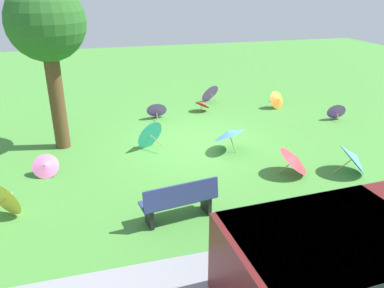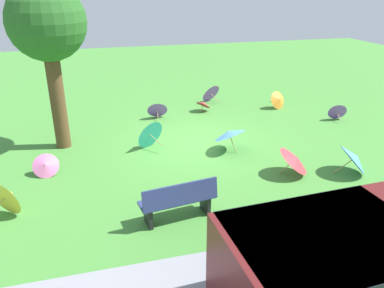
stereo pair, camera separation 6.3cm
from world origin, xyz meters
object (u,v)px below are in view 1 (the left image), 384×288
Objects in this scene: park_bench at (180,201)px; parasol_blue_1 at (355,158)px; van_dark at (370,259)px; shade_tree at (46,26)px; parasol_red_0 at (295,159)px; parasol_purple_4 at (209,92)px; parasol_yellow_0 at (8,196)px; parasol_purple_1 at (336,110)px; parasol_pink_1 at (45,166)px; parasol_blue_0 at (229,133)px; parasol_orange_0 at (278,100)px; parasol_red_1 at (203,104)px; parasol_purple_0 at (156,109)px; parasol_teal_1 at (148,133)px.

park_bench is 4.94m from parasol_blue_1.
park_bench is 1.49× the size of parasol_blue_1.
van_dark is 9.34m from shade_tree.
van_dark reaches higher than parasol_red_0.
parasol_purple_4 is at bearing -89.06° from parasol_red_0.
shade_tree is at bearing -105.08° from parasol_yellow_0.
parasol_purple_1 is 0.63× the size of parasol_red_0.
parasol_yellow_0 is at bearing -2.14° from parasol_blue_1.
parasol_blue_0 reaches higher than parasol_pink_1.
parasol_orange_0 is at bearing -50.13° from parasol_purple_1.
parasol_red_0 reaches higher than parasol_orange_0.
parasol_blue_0 is 1.68× the size of parasol_red_1.
parasol_pink_1 is (0.36, 1.88, -3.23)m from shade_tree.
parasol_blue_1 is at bearing -125.47° from van_dark.
parasol_yellow_0 is (10.42, 3.54, 0.11)m from parasol_purple_1.
parasol_blue_1 is (-2.24, 6.03, 0.14)m from parasol_red_1.
parasol_red_1 is (-1.87, -0.30, -0.05)m from parasol_purple_0.
parasol_purple_0 is at bearing 9.11° from parasol_red_1.
parasol_orange_0 is (-4.81, 0.16, 0.01)m from parasol_purple_0.
parasol_yellow_0 reaches higher than parasol_purple_0.
parasol_pink_1 is 0.59× the size of parasol_blue_1.
parasol_orange_0 is at bearing -110.14° from van_dark.
parasol_teal_1 is at bearing 162.74° from shade_tree.
park_bench is (2.10, -2.99, -0.45)m from van_dark.
parasol_yellow_0 reaches higher than parasol_purple_4.
parasol_purple_4 is (-1.13, -11.06, -0.51)m from van_dark.
parasol_purple_0 is at bearing -105.80° from parasol_teal_1.
parasol_yellow_0 is at bearing 38.89° from parasol_teal_1.
parasol_pink_1 is (8.39, 3.60, -0.07)m from parasol_orange_0.
park_bench is 3.56m from parasol_red_0.
parasol_blue_0 is at bearing 84.20° from parasol_red_1.
van_dark is 4.77m from parasol_blue_1.
parasol_blue_0 is 3.84m from parasol_red_1.
shade_tree is 3.75m from parasol_pink_1.
park_bench reaches higher than parasol_blue_1.
parasol_teal_1 is (0.75, 2.65, 0.12)m from parasol_purple_0.
parasol_purple_4 reaches higher than parasol_purple_1.
parasol_orange_0 is at bearing -149.67° from parasol_yellow_0.
parasol_red_0 is 1.54× the size of parasol_red_1.
park_bench is at bearing 134.94° from parasol_pink_1.
parasol_teal_1 is 5.23m from parasol_purple_4.
shade_tree reaches higher than parasol_red_1.
parasol_teal_1 is (-0.00, -3.95, -0.01)m from park_bench.
shade_tree is 7.46m from parasol_red_0.
parasol_yellow_0 reaches higher than parasol_red_1.
parasol_teal_1 is 6.09m from parasol_orange_0.
parasol_teal_1 is 5.75m from parasol_blue_1.
shade_tree is at bearing -62.33° from park_bench.
van_dark reaches higher than parasol_red_1.
parasol_pink_1 is at bearing -14.33° from parasol_blue_1.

